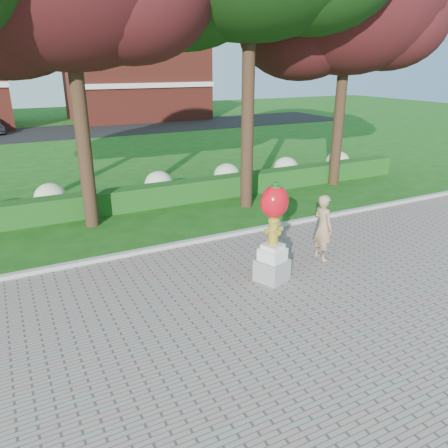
{
  "coord_description": "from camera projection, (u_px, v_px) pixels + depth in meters",
  "views": [
    {
      "loc": [
        -4.29,
        -7.87,
        4.97
      ],
      "look_at": [
        0.27,
        1.0,
        1.29
      ],
      "focal_mm": 35.0,
      "sensor_mm": 36.0,
      "label": 1
    }
  ],
  "objects": [
    {
      "name": "ground",
      "position": [
        233.0,
        291.0,
        10.12
      ],
      "size": [
        100.0,
        100.0,
        0.0
      ],
      "primitive_type": "plane",
      "color": "#184C13",
      "rests_on": "ground"
    },
    {
      "name": "walkway",
      "position": [
        356.0,
        402.0,
        6.78
      ],
      "size": [
        40.0,
        14.0,
        0.04
      ],
      "primitive_type": "cube",
      "color": "gray",
      "rests_on": "ground"
    },
    {
      "name": "curb",
      "position": [
        184.0,
        244.0,
        12.6
      ],
      "size": [
        40.0,
        0.18,
        0.15
      ],
      "primitive_type": "cube",
      "color": "#ADADA5",
      "rests_on": "ground"
    },
    {
      "name": "lawn_hedge",
      "position": [
        142.0,
        197.0,
        15.83
      ],
      "size": [
        24.0,
        0.7,
        0.8
      ],
      "primitive_type": "cube",
      "color": "#1C4915",
      "rests_on": "ground"
    },
    {
      "name": "hydrangea_row",
      "position": [
        148.0,
        185.0,
        16.86
      ],
      "size": [
        20.1,
        1.1,
        0.99
      ],
      "color": "#B7C495",
      "rests_on": "ground"
    },
    {
      "name": "street",
      "position": [
        60.0,
        132.0,
        33.49
      ],
      "size": [
        50.0,
        8.0,
        0.02
      ],
      "primitive_type": "cube",
      "color": "black",
      "rests_on": "ground"
    },
    {
      "name": "building_right",
      "position": [
        136.0,
        84.0,
        40.82
      ],
      "size": [
        12.0,
        8.0,
        6.4
      ],
      "primitive_type": "cube",
      "color": "maroon",
      "rests_on": "ground"
    },
    {
      "name": "tree_far_right",
      "position": [
        345.0,
        8.0,
        16.81
      ],
      "size": [
        7.88,
        6.72,
        10.21
      ],
      "color": "black",
      "rests_on": "ground"
    },
    {
      "name": "hydrant_sculpture",
      "position": [
        273.0,
        230.0,
        10.13
      ],
      "size": [
        0.85,
        0.85,
        2.43
      ],
      "rotation": [
        0.0,
        0.0,
        0.36
      ],
      "color": "gray",
      "rests_on": "walkway"
    },
    {
      "name": "woman",
      "position": [
        323.0,
        227.0,
        11.43
      ],
      "size": [
        0.43,
        0.65,
        1.78
      ],
      "primitive_type": "imported",
      "rotation": [
        0.0,
        0.0,
        1.56
      ],
      "color": "#9D7C5A",
      "rests_on": "walkway"
    }
  ]
}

